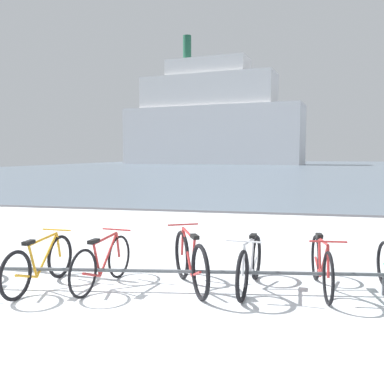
{
  "coord_description": "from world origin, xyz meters",
  "views": [
    {
      "loc": [
        2.19,
        -3.57,
        1.87
      ],
      "look_at": [
        0.25,
        5.45,
        1.05
      ],
      "focal_mm": 39.63,
      "sensor_mm": 36.0,
      "label": 1
    }
  ],
  "objects_px": {
    "bicycle_2": "(103,263)",
    "bicycle_1": "(40,264)",
    "bicycle_3": "(190,262)",
    "bicycle_5": "(321,265)",
    "ferry_ship": "(211,121)",
    "bicycle_4": "(250,265)"
  },
  "relations": [
    {
      "from": "bicycle_2",
      "to": "bicycle_5",
      "type": "bearing_deg",
      "value": 8.68
    },
    {
      "from": "bicycle_2",
      "to": "bicycle_5",
      "type": "height_order",
      "value": "bicycle_5"
    },
    {
      "from": "bicycle_1",
      "to": "bicycle_5",
      "type": "distance_m",
      "value": 3.9
    },
    {
      "from": "bicycle_2",
      "to": "bicycle_5",
      "type": "xyz_separation_m",
      "value": [
        3.0,
        0.46,
        0.01
      ]
    },
    {
      "from": "ferry_ship",
      "to": "bicycle_3",
      "type": "bearing_deg",
      "value": -80.59
    },
    {
      "from": "bicycle_2",
      "to": "bicycle_5",
      "type": "distance_m",
      "value": 3.04
    },
    {
      "from": "bicycle_2",
      "to": "ferry_ship",
      "type": "height_order",
      "value": "ferry_ship"
    },
    {
      "from": "bicycle_1",
      "to": "ferry_ship",
      "type": "height_order",
      "value": "ferry_ship"
    },
    {
      "from": "bicycle_2",
      "to": "ferry_ship",
      "type": "xyz_separation_m",
      "value": [
        -11.71,
        78.2,
        8.21
      ]
    },
    {
      "from": "bicycle_1",
      "to": "bicycle_2",
      "type": "height_order",
      "value": "bicycle_2"
    },
    {
      "from": "bicycle_3",
      "to": "bicycle_4",
      "type": "xyz_separation_m",
      "value": [
        0.82,
        0.11,
        -0.03
      ]
    },
    {
      "from": "bicycle_4",
      "to": "ferry_ship",
      "type": "bearing_deg",
      "value": 100.01
    },
    {
      "from": "bicycle_3",
      "to": "bicycle_5",
      "type": "xyz_separation_m",
      "value": [
        1.78,
        0.27,
        -0.02
      ]
    },
    {
      "from": "bicycle_2",
      "to": "bicycle_1",
      "type": "bearing_deg",
      "value": -164.78
    },
    {
      "from": "bicycle_3",
      "to": "bicycle_5",
      "type": "height_order",
      "value": "bicycle_3"
    },
    {
      "from": "bicycle_4",
      "to": "ferry_ship",
      "type": "relative_size",
      "value": 0.05
    },
    {
      "from": "bicycle_5",
      "to": "bicycle_1",
      "type": "bearing_deg",
      "value": -169.87
    },
    {
      "from": "bicycle_1",
      "to": "bicycle_3",
      "type": "distance_m",
      "value": 2.11
    },
    {
      "from": "bicycle_5",
      "to": "ferry_ship",
      "type": "distance_m",
      "value": 79.55
    },
    {
      "from": "ferry_ship",
      "to": "bicycle_2",
      "type": "bearing_deg",
      "value": -81.49
    },
    {
      "from": "ferry_ship",
      "to": "bicycle_4",
      "type": "bearing_deg",
      "value": -79.99
    },
    {
      "from": "bicycle_3",
      "to": "ferry_ship",
      "type": "xyz_separation_m",
      "value": [
        -12.93,
        78.01,
        8.17
      ]
    }
  ]
}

